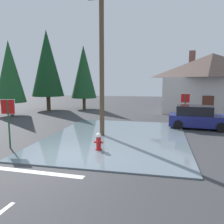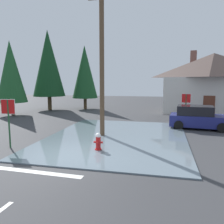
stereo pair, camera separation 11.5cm
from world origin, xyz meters
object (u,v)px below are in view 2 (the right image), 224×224
Objects in this scene: pine_tree_short_left at (11,72)px; parked_car at (198,118)px; stop_sign_near at (8,113)px; fire_hydrant at (98,142)px; pine_tree_mid_left at (48,63)px; utility_pole at (102,61)px; pine_tree_tall_left at (85,72)px; stop_sign_far at (186,102)px; house at (213,82)px.

parked_car is at bearing -8.86° from pine_tree_short_left.
parked_car is (9.96, 7.14, -1.00)m from stop_sign_near.
pine_tree_mid_left is (-9.82, 13.86, 4.83)m from fire_hydrant.
fire_hydrant is at bearing -54.68° from pine_tree_mid_left.
pine_tree_mid_left reaches higher than utility_pole.
stop_sign_near is 2.77× the size of fire_hydrant.
stop_sign_near is at bearing -54.93° from pine_tree_short_left.
pine_tree_tall_left is (-6.11, 15.57, 3.92)m from fire_hydrant.
pine_tree_mid_left reaches higher than pine_tree_short_left.
utility_pole is at bearing -129.11° from stop_sign_far.
house is 20.08m from pine_tree_short_left.
utility_pole reaches higher than stop_sign_far.
fire_hydrant is 0.10× the size of utility_pole.
fire_hydrant is at bearing -78.54° from utility_pole.
pine_tree_mid_left is (-5.31, 14.33, 3.50)m from stop_sign_near.
utility_pole is at bearing 41.53° from stop_sign_near.
parked_car reaches higher than fire_hydrant.
house reaches higher than stop_sign_near.
house is (12.35, 15.54, 1.41)m from stop_sign_near.
parked_car is 0.57× the size of pine_tree_tall_left.
pine_tree_mid_left is (-3.72, -1.71, 0.91)m from pine_tree_tall_left.
stop_sign_near is at bearing -132.63° from stop_sign_far.
fire_hydrant is 17.18m from pine_tree_tall_left.
pine_tree_tall_left reaches higher than fire_hydrant.
stop_sign_far is 0.32× the size of pine_tree_short_left.
stop_sign_near is 12.30m from parked_car.
stop_sign_far is 0.22× the size of house.
utility_pole is at bearing -124.93° from house.
fire_hydrant is 0.39× the size of stop_sign_far.
utility_pole is 3.78× the size of stop_sign_far.
parked_car is (0.61, -3.02, -0.87)m from stop_sign_far.
stop_sign_far is 16.41m from pine_tree_short_left.
stop_sign_near is at bearing -144.36° from parked_car.
pine_tree_short_left is at bearing -108.65° from pine_tree_mid_left.
utility_pole is 12.48m from pine_tree_short_left.
stop_sign_near reaches higher than fire_hydrant.
pine_tree_mid_left is at bearing 71.35° from pine_tree_short_left.
utility_pole is 1.17× the size of pine_tree_tall_left.
pine_tree_tall_left is at bearing 50.04° from pine_tree_short_left.
pine_tree_mid_left reaches higher than house.
fire_hydrant is 5.08m from utility_pole.
utility_pole is 0.97× the size of pine_tree_mid_left.
house is (2.99, 5.38, 1.54)m from stop_sign_far.
stop_sign_far is (4.84, 9.69, 1.20)m from fire_hydrant.
pine_tree_mid_left is 4.94m from pine_tree_short_left.
pine_tree_mid_left reaches higher than stop_sign_far.
stop_sign_far is at bearing -119.07° from house.
house is at bearing 3.92° from pine_tree_mid_left.
house reaches higher than stop_sign_far.
parked_car is at bearing -105.84° from house.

